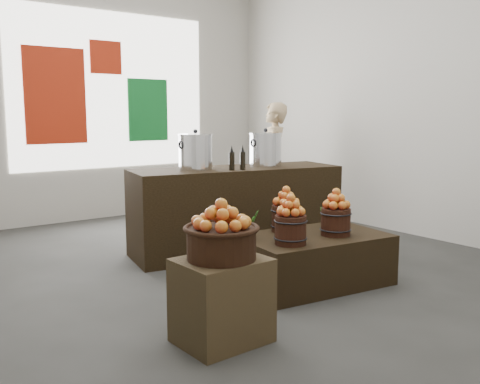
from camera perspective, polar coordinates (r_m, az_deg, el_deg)
ground at (r=5.77m, az=-1.50°, el=-8.19°), size 7.00×7.00×0.00m
back_wall at (r=8.63m, az=-15.34°, el=10.44°), size 6.00×0.04×4.00m
back_opening at (r=8.73m, az=-13.43°, el=10.48°), size 3.20×0.02×2.40m
deco_red_left at (r=8.40m, az=-19.10°, el=9.66°), size 0.90×0.04×1.40m
deco_green_right at (r=8.97m, az=-9.79°, el=8.61°), size 0.70×0.04×1.00m
deco_red_upper at (r=8.72m, az=-14.14°, el=13.76°), size 0.50×0.04×0.50m
crate at (r=3.93m, az=-1.96°, el=-11.49°), size 0.63×0.52×0.62m
wicker_basket at (r=3.81m, az=-1.99°, el=-5.53°), size 0.49×0.49×0.22m
apples_in_basket at (r=3.76m, az=-2.01°, el=-2.34°), size 0.39×0.39×0.21m
display_table at (r=5.26m, az=7.75°, el=-7.15°), size 1.51×1.04×0.49m
apple_bucket_front_left at (r=4.79m, az=5.41°, el=-4.05°), size 0.28×0.28×0.26m
apples_in_bucket_front_left at (r=4.75m, az=5.44°, el=-1.41°), size 0.21×0.21×0.19m
apple_bucket_front_right at (r=5.21m, az=10.17°, el=-3.15°), size 0.28×0.28×0.26m
apples_in_bucket_front_right at (r=5.17m, az=10.23°, el=-0.71°), size 0.21×0.21×0.19m
apple_bucket_rear at (r=5.30m, az=4.92°, el=-2.84°), size 0.28×0.28×0.26m
apples_in_bucket_rear at (r=5.26m, az=4.95°, el=-0.44°), size 0.21×0.21×0.19m
herb_garnish_right at (r=5.61m, az=9.57°, el=-2.20°), size 0.30×0.28×0.28m
herb_garnish_left at (r=4.97m, az=1.33°, el=-3.50°), size 0.17×0.15×0.27m
counter at (r=6.37m, az=-0.42°, el=-1.92°), size 2.58×1.25×1.01m
stock_pot_left at (r=6.09m, az=-4.76°, el=4.19°), size 0.38×0.38×0.38m
stock_pot_center at (r=6.46m, az=2.74°, el=4.45°), size 0.38×0.38×0.38m
oil_cruets at (r=6.07m, az=0.57°, el=3.73°), size 0.19×0.10×0.28m
shopper at (r=8.18m, az=3.53°, el=3.17°), size 0.78×0.77×1.81m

